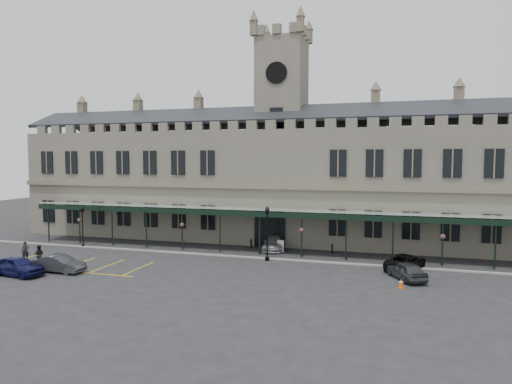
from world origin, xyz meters
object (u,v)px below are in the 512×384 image
(clock_tower, at_px, (282,122))
(station_building, at_px, (281,182))
(car_left_a, at_px, (18,266))
(car_right_a, at_px, (406,271))
(person_b, at_px, (39,255))
(car_left_b, at_px, (60,264))
(person_a, at_px, (25,251))
(lamp_post_left, at_px, (83,223))
(traffic_cone, at_px, (401,284))
(sign_board, at_px, (281,246))
(car_van, at_px, (405,262))
(car_taxi, at_px, (274,243))
(lamp_post_mid, at_px, (267,228))

(clock_tower, bearing_deg, station_building, -90.00)
(car_left_a, xyz_separation_m, car_right_a, (28.68, 7.36, -0.07))
(car_left_a, xyz_separation_m, person_b, (-1.16, 3.46, 0.09))
(car_left_b, xyz_separation_m, person_b, (-3.49, 1.62, 0.17))
(car_right_a, xyz_separation_m, person_a, (-32.20, -2.91, 0.17))
(lamp_post_left, height_order, car_left_b, lamp_post_left)
(station_building, xyz_separation_m, traffic_cone, (12.58, -16.66, -6.14))
(sign_board, height_order, person_b, person_b)
(sign_board, xyz_separation_m, car_van, (11.35, -3.89, 0.08))
(lamp_post_left, distance_m, car_right_a, 31.63)
(car_left_b, distance_m, car_taxi, 19.60)
(clock_tower, relative_size, car_left_a, 5.59)
(car_right_a, distance_m, person_a, 32.33)
(person_b, bearing_deg, lamp_post_left, -105.35)
(lamp_post_left, height_order, car_left_a, lamp_post_left)
(traffic_cone, xyz_separation_m, person_b, (-29.43, -1.44, 0.52))
(car_left_a, height_order, car_van, car_left_a)
(sign_board, xyz_separation_m, person_a, (-20.85, -9.98, 0.28))
(car_left_b, height_order, person_a, person_a)
(sign_board, height_order, car_right_a, car_right_a)
(traffic_cone, bearing_deg, lamp_post_left, 168.48)
(lamp_post_left, relative_size, car_left_a, 0.96)
(lamp_post_mid, distance_m, person_a, 21.54)
(car_left_a, bearing_deg, clock_tower, -28.74)
(clock_tower, xyz_separation_m, car_taxi, (0.73, -6.19, -12.43))
(lamp_post_left, relative_size, lamp_post_mid, 0.87)
(lamp_post_mid, height_order, car_van, lamp_post_mid)
(clock_tower, height_order, car_left_b, clock_tower)
(clock_tower, relative_size, lamp_post_mid, 5.09)
(person_a, bearing_deg, clock_tower, 8.98)
(person_b, bearing_deg, clock_tower, -159.10)
(car_left_a, bearing_deg, person_b, 25.81)
(car_left_a, relative_size, person_a, 2.61)
(car_left_b, bearing_deg, lamp_post_left, 29.51)
(lamp_post_left, distance_m, sign_board, 20.35)
(clock_tower, height_order, traffic_cone, clock_tower)
(sign_board, height_order, car_left_b, car_left_b)
(traffic_cone, relative_size, car_left_b, 0.16)
(clock_tower, height_order, person_b, clock_tower)
(clock_tower, xyz_separation_m, car_left_a, (-15.68, -21.64, -12.36))
(car_right_a, bearing_deg, car_left_a, -12.14)
(lamp_post_mid, xyz_separation_m, car_left_b, (-14.72, -8.72, -2.21))
(clock_tower, distance_m, car_left_b, 26.93)
(car_left_b, height_order, person_b, person_b)
(traffic_cone, distance_m, car_left_a, 28.69)
(car_left_a, distance_m, car_taxi, 22.54)
(traffic_cone, bearing_deg, person_b, -177.20)
(station_building, distance_m, clock_tower, 6.64)
(car_left_a, height_order, person_a, person_a)
(lamp_post_mid, xyz_separation_m, traffic_cone, (11.22, -5.67, -2.56))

